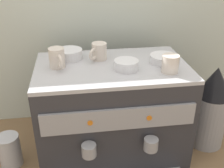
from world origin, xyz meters
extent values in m
plane|color=brown|center=(0.00, 0.00, 0.00)|extent=(4.00, 4.00, 0.00)
cube|color=silver|center=(0.00, 0.34, 0.47)|extent=(2.80, 0.03, 0.95)
cube|color=#2D2D33|center=(0.00, 0.00, 0.21)|extent=(0.63, 0.39, 0.42)
cube|color=#B7B7BC|center=(0.00, 0.00, 0.43)|extent=(0.63, 0.39, 0.02)
cube|color=#939399|center=(0.00, -0.20, 0.30)|extent=(0.58, 0.01, 0.09)
cylinder|color=orange|center=(-0.11, -0.21, 0.30)|extent=(0.02, 0.01, 0.02)
cylinder|color=orange|center=(0.11, -0.21, 0.30)|extent=(0.02, 0.01, 0.02)
cylinder|color=#939399|center=(-0.12, -0.23, 0.19)|extent=(0.06, 0.06, 0.05)
cylinder|color=#939399|center=(0.12, -0.23, 0.19)|extent=(0.06, 0.06, 0.05)
cylinder|color=beige|center=(-0.04, 0.08, 0.47)|extent=(0.06, 0.06, 0.07)
torus|color=beige|center=(-0.07, 0.04, 0.47)|extent=(0.04, 0.05, 0.05)
cylinder|color=beige|center=(0.21, -0.10, 0.47)|extent=(0.07, 0.07, 0.07)
torus|color=beige|center=(0.22, -0.05, 0.47)|extent=(0.02, 0.05, 0.05)
cylinder|color=beige|center=(-0.22, 0.01, 0.47)|extent=(0.06, 0.06, 0.08)
torus|color=beige|center=(-0.21, -0.03, 0.47)|extent=(0.03, 0.06, 0.06)
cylinder|color=white|center=(-0.17, 0.10, 0.45)|extent=(0.11, 0.11, 0.04)
cylinder|color=white|center=(-0.17, 0.10, 0.44)|extent=(0.06, 0.06, 0.01)
cylinder|color=white|center=(0.05, -0.05, 0.45)|extent=(0.10, 0.10, 0.04)
cylinder|color=white|center=(0.05, -0.05, 0.44)|extent=(0.05, 0.05, 0.01)
cylinder|color=white|center=(0.22, 0.00, 0.45)|extent=(0.11, 0.11, 0.03)
cylinder|color=white|center=(0.22, 0.00, 0.44)|extent=(0.06, 0.06, 0.01)
cylinder|color=#939399|center=(0.46, -0.03, 0.13)|extent=(0.16, 0.16, 0.27)
cone|color=black|center=(0.46, -0.03, 0.34)|extent=(0.16, 0.16, 0.14)
cylinder|color=#B7B7BC|center=(-0.46, -0.05, 0.07)|extent=(0.10, 0.10, 0.15)
camera|label=1|loc=(-0.15, -1.02, 0.88)|focal=43.50mm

